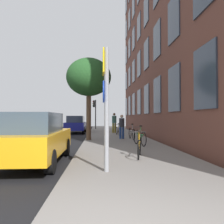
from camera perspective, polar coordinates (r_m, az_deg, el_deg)
ground_plane at (r=17.56m, az=-10.78°, el=-6.19°), size 41.80×41.80×0.00m
road_asphalt at (r=17.95m, az=-17.47°, el=-6.03°), size 7.00×38.00×0.01m
sidewalk at (r=17.45m, az=0.76°, el=-6.04°), size 4.20×38.00×0.12m
building_facade at (r=18.81m, az=9.38°, el=21.92°), size 0.56×27.00×17.77m
sign_post at (r=5.82m, az=-1.61°, el=3.29°), size 0.16×0.60×3.15m
traffic_light at (r=27.30m, az=-4.33°, el=0.75°), size 0.43×0.24×3.45m
tree_near at (r=14.25m, az=-5.81°, el=8.51°), size 2.74×2.74×5.00m
bicycle_0 at (r=7.98m, az=6.81°, el=-8.53°), size 0.53×1.63×0.94m
bicycle_1 at (r=11.37m, az=6.92°, el=-6.30°), size 0.47×1.72×0.98m
bicycle_2 at (r=14.31m, az=4.95°, el=-5.28°), size 0.42×1.77×0.98m
bicycle_3 at (r=17.68m, az=1.51°, el=-4.64°), size 0.42×1.68×0.91m
pedestrian_0 at (r=14.67m, az=2.45°, el=-3.25°), size 0.37×0.37×1.54m
pedestrian_1 at (r=20.39m, az=0.56°, el=-2.37°), size 0.54×0.54×1.76m
car_0 at (r=7.73m, az=-18.83°, el=-6.05°), size 1.82×4.47×1.62m
car_1 at (r=21.86m, az=-8.95°, el=-3.03°), size 1.79×4.36×1.62m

